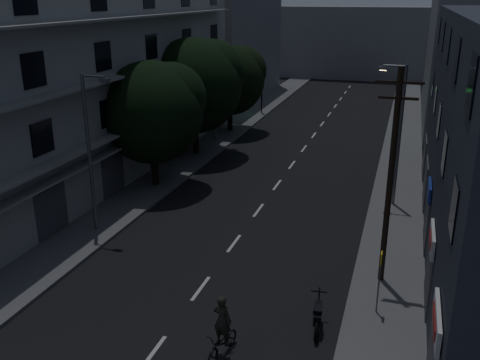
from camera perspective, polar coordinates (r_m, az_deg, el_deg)
The scene contains 20 objects.
ground at distance 39.32m, azimuth 5.71°, elevation 1.83°, with size 160.00×160.00×0.00m, color black.
sidewalk_left at distance 41.39m, azimuth -4.50°, elevation 2.87°, with size 3.00×90.00×0.15m, color #565659.
sidewalk_right at distance 38.57m, azimuth 16.67°, elevation 0.86°, with size 3.00×90.00×0.15m, color #565659.
lane_markings at distance 45.22m, azimuth 7.38°, elevation 4.09°, with size 0.15×60.50×0.01m.
building_left at distance 35.89m, azimuth -15.84°, elevation 10.99°, with size 7.00×36.00×14.00m.
building_far_left at distance 62.99m, azimuth -0.58°, elevation 15.87°, with size 6.00×20.00×16.00m, color slate.
building_far_right at distance 54.22m, azimuth 22.73°, elevation 12.30°, with size 6.00×20.00×13.00m, color slate.
building_far_end at distance 82.39m, azimuth 12.61°, elevation 14.14°, with size 24.00×8.00×10.00m, color slate.
tree_near at distance 33.50m, azimuth -9.25°, elevation 7.54°, with size 6.35×6.35×7.83m.
tree_mid at distance 40.12m, azimuth -4.78°, elevation 10.38°, with size 7.04×7.04×8.67m.
tree_far at distance 47.27m, azimuth -1.00°, elevation 10.90°, with size 6.06×6.06×7.50m.
traffic_signal_far_right at distance 52.44m, azimuth 16.48°, elevation 9.02°, with size 0.28×0.37×4.10m.
traffic_signal_far_left at distance 54.85m, azimuth 2.34°, elevation 10.21°, with size 0.28×0.37×4.10m.
street_lamp_left_near at distance 27.36m, azimuth -15.64°, elevation 3.47°, with size 1.51×0.25×8.00m.
street_lamp_right at distance 31.09m, azimuth 16.50°, elevation 5.24°, with size 1.51×0.25×8.00m.
street_lamp_left_far at distance 43.69m, azimuth -2.55°, elevation 9.87°, with size 1.51×0.25×8.00m.
utility_pole at distance 22.19m, azimuth 15.78°, elevation 0.55°, with size 1.80×0.24×9.00m.
bus_stop_sign at distance 20.92m, azimuth 14.70°, elevation -9.43°, with size 0.06×0.35×2.52m.
motorcycle at distance 20.39m, azimuth 8.27°, elevation -14.21°, with size 0.61×2.10×1.35m.
cyclist at distance 18.81m, azimuth -1.87°, elevation -16.27°, with size 1.00×1.92×2.32m.
Camera 1 is at (7.50, -11.78, 11.71)m, focal length 40.00 mm.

